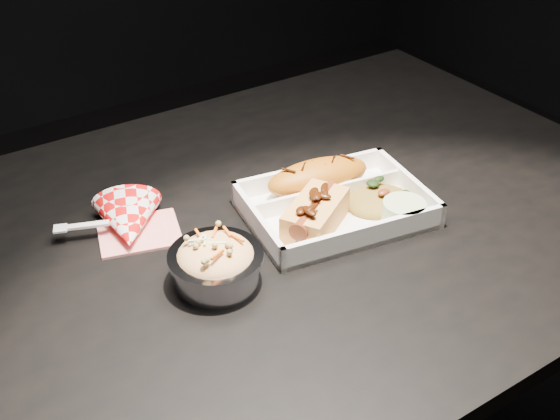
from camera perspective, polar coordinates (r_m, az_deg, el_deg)
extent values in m
cube|color=black|center=(1.00, -1.26, -1.72)|extent=(1.20, 0.80, 0.03)
cylinder|color=black|center=(1.72, 8.18, -0.23)|extent=(0.05, 0.05, 0.72)
cube|color=white|center=(1.01, 4.51, -0.26)|extent=(0.28, 0.22, 0.01)
cube|color=white|center=(1.06, 2.39, 2.80)|extent=(0.25, 0.05, 0.04)
cube|color=white|center=(0.94, 6.99, -2.21)|extent=(0.25, 0.05, 0.04)
cube|color=white|center=(0.96, -1.87, -1.18)|extent=(0.04, 0.18, 0.04)
cube|color=white|center=(1.06, 10.36, 1.93)|extent=(0.04, 0.18, 0.04)
cube|color=white|center=(1.02, 3.89, 1.07)|extent=(0.23, 0.04, 0.03)
ellipsoid|color=#B76212|center=(1.04, 3.11, 2.71)|extent=(0.17, 0.09, 0.05)
cube|color=#E99F4F|center=(0.95, 3.83, -0.66)|extent=(0.11, 0.08, 0.04)
cube|color=#E99F4F|center=(0.96, 1.96, -0.17)|extent=(0.11, 0.08, 0.04)
cylinder|color=brown|center=(0.95, 2.91, 0.03)|extent=(0.12, 0.09, 0.03)
ellipsoid|color=olive|center=(1.02, 8.05, 1.22)|extent=(0.11, 0.10, 0.03)
cylinder|color=#BBCF9C|center=(0.99, 10.02, -0.14)|extent=(0.06, 0.06, 0.03)
cylinder|color=silver|center=(0.88, -5.19, -4.83)|extent=(0.11, 0.11, 0.04)
cylinder|color=silver|center=(0.87, -5.26, -3.75)|extent=(0.12, 0.12, 0.01)
ellipsoid|color=beige|center=(0.87, -5.26, -3.75)|extent=(0.10, 0.10, 0.04)
cube|color=red|center=(0.99, -11.36, -1.83)|extent=(0.13, 0.12, 0.00)
cone|color=red|center=(0.99, -12.23, -0.99)|extent=(0.13, 0.14, 0.10)
cube|color=white|center=(0.99, -15.42, -1.21)|extent=(0.06, 0.03, 0.00)
cube|color=white|center=(0.99, -17.42, -1.45)|extent=(0.02, 0.02, 0.00)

